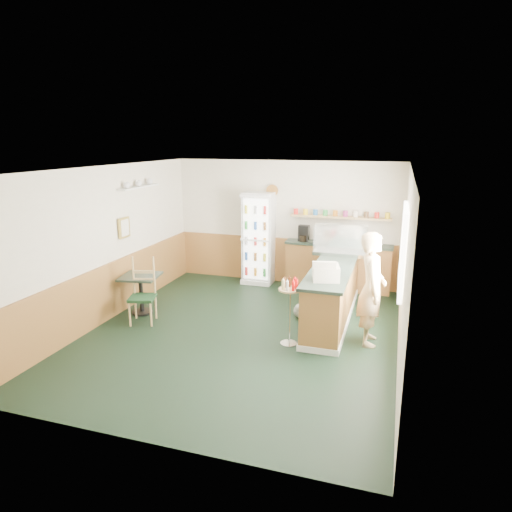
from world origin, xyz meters
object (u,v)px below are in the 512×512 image
at_px(display_case, 341,240).
at_px(cash_register, 326,272).
at_px(cafe_table, 141,287).
at_px(cafe_chair, 144,289).
at_px(condiment_stand, 289,302).
at_px(drinks_fridge, 258,238).
at_px(shopkeeper, 372,289).

height_order(display_case, cash_register, display_case).
distance_m(cafe_table, cafe_chair, 0.41).
relative_size(display_case, condiment_stand, 0.91).
xyz_separation_m(cash_register, cafe_chair, (-3.14, -0.15, -0.53)).
height_order(drinks_fridge, cafe_table, drinks_fridge).
distance_m(drinks_fridge, cafe_table, 2.92).
relative_size(display_case, cash_register, 2.31).
bearing_deg(cafe_table, cash_register, -2.50).
distance_m(drinks_fridge, cafe_chair, 3.05).
distance_m(cash_register, cafe_chair, 3.19).
xyz_separation_m(cash_register, condiment_stand, (-0.49, -0.33, -0.42)).
xyz_separation_m(drinks_fridge, cash_register, (1.90, -2.60, 0.12)).
bearing_deg(drinks_fridge, cash_register, -53.84).
bearing_deg(drinks_fridge, display_case, -24.80).
bearing_deg(cash_register, display_case, 76.78).
bearing_deg(cafe_table, display_case, 24.86).
xyz_separation_m(cash_register, cafe_table, (-3.40, 0.15, -0.61)).
xyz_separation_m(shopkeeper, cafe_table, (-4.10, 0.04, -0.38)).
height_order(shopkeeper, condiment_stand, shopkeeper).
bearing_deg(drinks_fridge, cafe_chair, -114.16).
height_order(shopkeeper, cafe_chair, shopkeeper).
relative_size(drinks_fridge, display_case, 2.08).
bearing_deg(cafe_table, cafe_chair, -48.92).
height_order(cash_register, condiment_stand, cash_register).
bearing_deg(cafe_chair, cash_register, -13.84).
height_order(cash_register, cafe_table, cash_register).
bearing_deg(drinks_fridge, cafe_table, -121.40).
xyz_separation_m(cafe_table, cafe_chair, (0.26, -0.30, 0.09)).
xyz_separation_m(shopkeeper, cafe_chair, (-3.84, -0.26, -0.30)).
relative_size(drinks_fridge, cafe_chair, 1.77).
bearing_deg(condiment_stand, cash_register, 34.07).
distance_m(shopkeeper, cafe_chair, 3.86).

